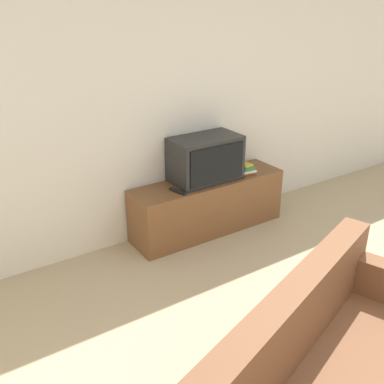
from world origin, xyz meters
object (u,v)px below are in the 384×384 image
(television, at_px, (205,159))
(tv_stand, at_px, (208,205))
(book_stack, at_px, (245,168))
(remote_on_stand, at_px, (178,191))

(television, bearing_deg, tv_stand, -44.00)
(television, xyz_separation_m, book_stack, (0.45, -0.06, -0.17))
(television, bearing_deg, book_stack, -8.11)
(tv_stand, relative_size, book_stack, 7.24)
(tv_stand, bearing_deg, book_stack, -5.66)
(television, bearing_deg, remote_on_stand, -163.23)
(book_stack, bearing_deg, tv_stand, 174.34)
(television, height_order, book_stack, television)
(tv_stand, xyz_separation_m, television, (-0.02, 0.02, 0.49))
(book_stack, relative_size, remote_on_stand, 1.12)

